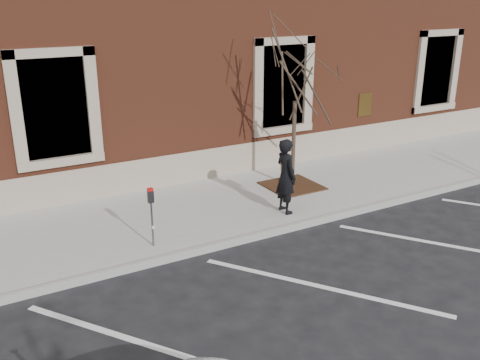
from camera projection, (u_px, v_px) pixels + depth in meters
ground at (254, 239)px, 11.01m from camera, size 120.00×120.00×0.00m
sidewalk_near at (216, 207)px, 12.42m from camera, size 40.00×3.50×0.15m
curb_near at (256, 236)px, 10.94m from camera, size 40.00×0.12×0.15m
parking_stripes at (320, 287)px, 9.21m from camera, size 28.00×4.40×0.01m
building_civic at (122, 21)px, 16.03m from camera, size 40.00×8.62×8.00m
man at (286, 176)px, 11.72m from camera, size 0.42×0.62×1.68m
parking_meter at (151, 206)px, 10.10m from camera, size 0.11×0.08×1.19m
tree_grate at (292, 186)px, 13.54m from camera, size 1.31×1.31×0.03m
sapling at (296, 77)px, 12.64m from camera, size 2.37×2.37×3.95m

